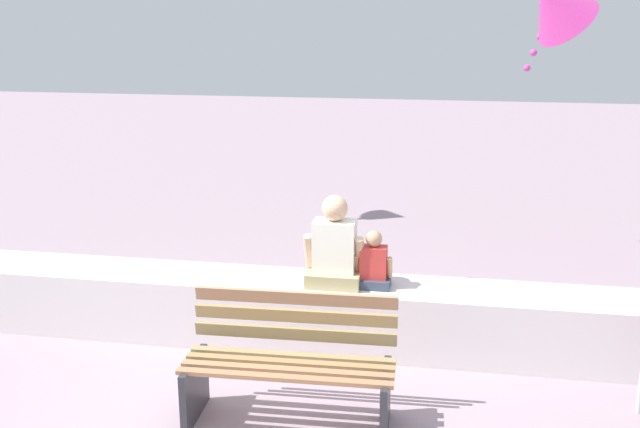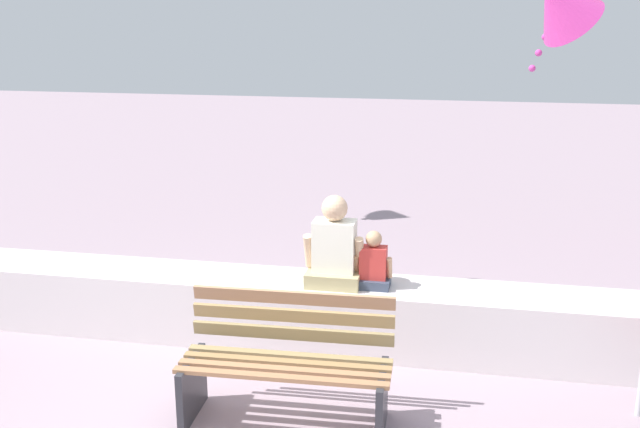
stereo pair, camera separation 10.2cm
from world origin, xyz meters
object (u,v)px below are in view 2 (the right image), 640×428
park_bench (287,366)px  kite_magenta (559,3)px  person_adult (334,250)px  person_child (373,265)px

park_bench → kite_magenta: kite_magenta is taller
person_adult → kite_magenta: (1.96, 2.82, 2.02)m
person_adult → kite_magenta: 3.98m
park_bench → person_child: 1.34m
person_adult → person_child: bearing=0.1°
person_child → kite_magenta: size_ratio=0.40×
person_adult → kite_magenta: size_ratio=0.63×
park_bench → kite_magenta: (2.09, 4.03, 2.49)m
park_bench → person_adult: size_ratio=1.92×
park_bench → person_adult: (0.12, 1.21, 0.47)m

